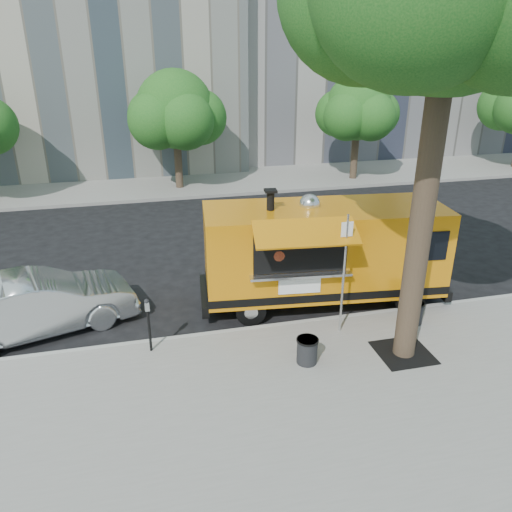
{
  "coord_description": "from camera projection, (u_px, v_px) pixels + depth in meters",
  "views": [
    {
      "loc": [
        -2.91,
        -11.35,
        6.67
      ],
      "look_at": [
        -0.19,
        0.0,
        1.67
      ],
      "focal_mm": 35.0,
      "sensor_mm": 36.0,
      "label": 1
    }
  ],
  "objects": [
    {
      "name": "far_tree_c",
      "position": [
        358.0,
        107.0,
        24.73
      ],
      "size": [
        3.24,
        3.24,
        5.21
      ],
      "color": "#33261C",
      "rests_on": "far_sidewalk"
    },
    {
      "name": "trash_bin_right",
      "position": [
        414.0,
        312.0,
        12.51
      ],
      "size": [
        0.48,
        0.48,
        0.57
      ],
      "color": "black",
      "rests_on": "sidewalk"
    },
    {
      "name": "far_tree_b",
      "position": [
        175.0,
        109.0,
        23.02
      ],
      "size": [
        3.6,
        3.6,
        5.5
      ],
      "color": "#33261C",
      "rests_on": "far_sidewalk"
    },
    {
      "name": "curb",
      "position": [
        272.0,
        328.0,
        12.54
      ],
      "size": [
        60.0,
        0.14,
        0.16
      ],
      "primitive_type": "cube",
      "color": "#999993",
      "rests_on": "ground"
    },
    {
      "name": "sedan",
      "position": [
        39.0,
        304.0,
        12.26
      ],
      "size": [
        4.88,
        2.87,
        1.52
      ],
      "primitive_type": "imported",
      "rotation": [
        0.0,
        0.0,
        1.87
      ],
      "color": "silver",
      "rests_on": "ground"
    },
    {
      "name": "sidewalk",
      "position": [
        313.0,
        408.0,
        9.79
      ],
      "size": [
        60.0,
        6.0,
        0.15
      ],
      "primitive_type": "cube",
      "color": "gray",
      "rests_on": "ground"
    },
    {
      "name": "parking_meter",
      "position": [
        148.0,
        319.0,
        11.16
      ],
      "size": [
        0.11,
        0.11,
        1.33
      ],
      "color": "black",
      "rests_on": "sidewalk"
    },
    {
      "name": "sign_post",
      "position": [
        344.0,
        268.0,
        11.61
      ],
      "size": [
        0.28,
        0.06,
        3.0
      ],
      "color": "silver",
      "rests_on": "sidewalk"
    },
    {
      "name": "food_truck",
      "position": [
        323.0,
        252.0,
        13.31
      ],
      "size": [
        6.8,
        3.39,
        3.27
      ],
      "rotation": [
        0.0,
        0.0,
        -0.1
      ],
      "color": "orange",
      "rests_on": "ground"
    },
    {
      "name": "ground",
      "position": [
        263.0,
        312.0,
        13.4
      ],
      "size": [
        120.0,
        120.0,
        0.0
      ],
      "primitive_type": "plane",
      "color": "black",
      "rests_on": "ground"
    },
    {
      "name": "trash_bin_left",
      "position": [
        307.0,
        350.0,
        10.94
      ],
      "size": [
        0.49,
        0.49,
        0.59
      ],
      "color": "black",
      "rests_on": "sidewalk"
    },
    {
      "name": "far_sidewalk",
      "position": [
        198.0,
        183.0,
        25.43
      ],
      "size": [
        60.0,
        5.0,
        0.15
      ],
      "primitive_type": "cube",
      "color": "gray",
      "rests_on": "ground"
    },
    {
      "name": "tree_well",
      "position": [
        403.0,
        353.0,
        11.39
      ],
      "size": [
        1.2,
        1.2,
        0.02
      ],
      "primitive_type": "cube",
      "color": "black",
      "rests_on": "sidewalk"
    }
  ]
}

